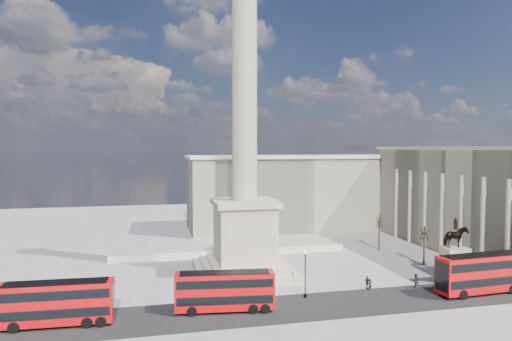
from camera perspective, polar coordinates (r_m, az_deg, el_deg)
The scene contains 17 objects.
ground at distance 63.28m, azimuth -0.50°, elevation -13.99°, with size 180.00×180.00×0.00m, color #9E9B96.
asphalt_road at distance 55.48m, azimuth 7.11°, elevation -16.47°, with size 120.00×9.00×0.01m, color #262626.
nelsons_column at distance 65.68m, azimuth -1.45°, elevation -1.88°, with size 14.00×14.00×49.85m.
balustrade_wall at distance 78.31m, azimuth -3.08°, elevation -10.28°, with size 40.00×0.60×1.10m, color beige.
building_east at distance 90.76m, azimuth 26.94°, elevation -3.16°, with size 19.00×46.00×18.60m.
building_northeast at distance 104.99m, azimuth 5.44°, elevation -2.63°, with size 51.00×17.00×16.60m.
red_bus_a at distance 52.85m, azimuth -23.60°, elevation -14.93°, with size 11.42×3.12×4.59m.
red_bus_b at distance 52.85m, azimuth -3.84°, elevation -14.77°, with size 11.24×3.80×4.47m.
red_bus_c at distance 65.31m, azimuth 26.51°, elevation -11.39°, with size 12.42×3.62×4.97m.
red_bus_d at distance 65.75m, azimuth 26.20°, elevation -11.73°, with size 9.98×2.57×4.03m.
victorian_lamp at distance 57.29m, azimuth 6.18°, elevation -12.26°, with size 0.50×0.50×5.81m.
equestrian_statue at distance 69.36m, azimuth 23.61°, elevation -10.10°, with size 4.24×3.18×8.76m.
bare_tree_mid at distance 76.24m, azimuth 20.29°, elevation -7.31°, with size 1.71×1.71×6.49m.
bare_tree_far at distance 85.03m, azimuth 15.15°, elevation -6.12°, with size 1.62×1.62×6.62m.
pedestrian_walking at distance 62.09m, azimuth 14.08°, elevation -13.66°, with size 0.57×0.37×1.55m, color black.
pedestrian_standing at distance 64.82m, azimuth 19.29°, elevation -12.88°, with size 0.91×0.71×1.88m, color black.
pedestrian_crossing at distance 62.58m, azimuth 13.75°, elevation -13.44°, with size 1.02×0.43×1.74m, color black.
Camera 1 is at (-13.12, -59.13, 18.34)m, focal length 32.00 mm.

